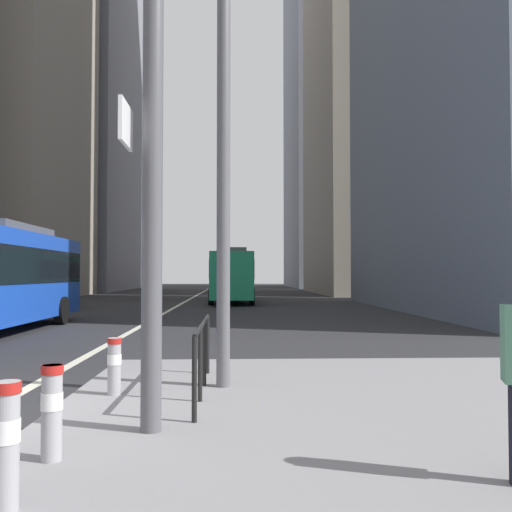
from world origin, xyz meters
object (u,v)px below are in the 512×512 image
at_px(car_receding_near, 228,281).
at_px(bollard_right, 52,407).
at_px(car_receding_far, 232,281).
at_px(bollard_back, 114,363).
at_px(car_oncoming_mid, 50,290).
at_px(street_lamp_post, 224,42).
at_px(city_bus_red_receding, 231,274).
at_px(bollard_left, 6,439).

height_order(car_receding_near, bollard_right, car_receding_near).
bearing_deg(car_receding_far, bollard_back, -91.33).
xyz_separation_m(car_oncoming_mid, bollard_right, (7.89, -24.12, -0.37)).
distance_m(street_lamp_post, bollard_right, 5.84).
height_order(car_receding_near, bollard_back, car_receding_near).
distance_m(street_lamp_post, bollard_back, 4.95).
relative_size(bollard_right, bollard_back, 1.09).
distance_m(car_oncoming_mid, bollard_right, 25.38).
relative_size(car_oncoming_mid, car_receding_far, 0.97).
relative_size(city_bus_red_receding, bollard_back, 14.14).
relative_size(car_receding_near, bollard_back, 5.97).
distance_m(car_receding_near, bollard_left, 61.75).
relative_size(street_lamp_post, bollard_back, 10.33).
relative_size(car_receding_far, street_lamp_post, 0.54).
xyz_separation_m(car_receding_far, bollard_left, (-1.25, -59.94, -0.34)).
height_order(city_bus_red_receding, car_receding_far, city_bus_red_receding).
bearing_deg(street_lamp_post, car_oncoming_mid, 114.07).
bearing_deg(car_oncoming_mid, car_receding_near, 76.57).
height_order(car_receding_near, car_receding_far, same).
relative_size(car_receding_far, bollard_right, 5.15).
bearing_deg(bollard_right, street_lamp_post, 65.62).
bearing_deg(city_bus_red_receding, car_oncoming_mid, -142.60).
bearing_deg(bollard_left, bollard_back, 90.88).
bearing_deg(city_bus_red_receding, bollard_back, -92.89).
distance_m(car_receding_near, street_lamp_post, 57.63).
height_order(car_receding_far, street_lamp_post, street_lamp_post).
bearing_deg(car_receding_near, car_oncoming_mid, -103.43).
height_order(city_bus_red_receding, bollard_right, city_bus_red_receding).
height_order(car_receding_far, bollard_back, car_receding_far).
distance_m(car_receding_far, bollard_left, 59.95).
xyz_separation_m(car_receding_near, bollard_back, (-0.87, -57.97, -0.41)).
relative_size(car_receding_near, street_lamp_post, 0.58).
bearing_deg(car_receding_far, car_receding_near, 103.64).
bearing_deg(car_receding_near, bollard_left, -90.75).
xyz_separation_m(city_bus_red_receding, bollard_left, (-1.38, -32.31, -1.19)).
bearing_deg(bollard_right, car_oncoming_mid, 108.11).
xyz_separation_m(car_receding_near, bollard_left, (-0.81, -61.75, -0.34)).
distance_m(car_receding_far, street_lamp_post, 55.83).
xyz_separation_m(bollard_right, bollard_back, (-0.03, 2.71, -0.04)).
height_order(car_receding_far, bollard_right, car_receding_far).
relative_size(car_receding_near, bollard_left, 5.14).
bearing_deg(car_oncoming_mid, bollard_back, -69.84).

